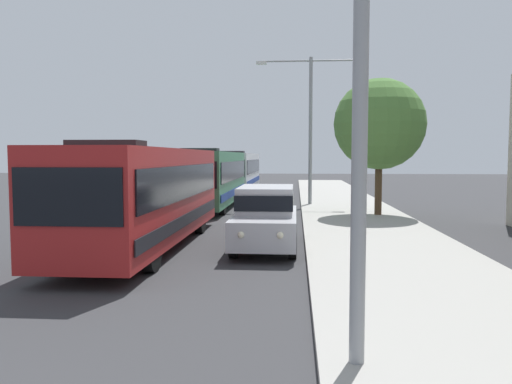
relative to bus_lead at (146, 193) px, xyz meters
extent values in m
cube|color=maroon|center=(0.00, 0.02, 0.01)|extent=(2.50, 10.70, 2.70)
cube|color=black|center=(1.27, 0.02, 0.36)|extent=(0.04, 9.84, 1.00)
cube|color=black|center=(-1.27, 0.02, 0.36)|extent=(0.04, 9.84, 1.00)
cube|color=black|center=(0.00, -5.35, 0.31)|extent=(2.30, 0.04, 1.20)
cube|color=black|center=(1.28, 0.02, -0.79)|extent=(0.03, 10.16, 0.36)
cube|color=black|center=(0.00, -3.19, 1.44)|extent=(1.75, 0.90, 0.16)
cylinder|color=black|center=(1.10, -3.30, -1.19)|extent=(0.28, 1.00, 1.00)
cylinder|color=black|center=(-1.10, -3.30, -1.19)|extent=(0.28, 1.00, 1.00)
cylinder|color=black|center=(1.10, 2.96, -1.19)|extent=(0.28, 1.00, 1.00)
cylinder|color=black|center=(-1.10, 2.96, -1.19)|extent=(0.28, 1.00, 1.00)
cube|color=#33724C|center=(0.00, 12.00, 0.01)|extent=(2.50, 10.63, 2.70)
cube|color=black|center=(1.27, 12.00, 0.36)|extent=(0.04, 9.78, 1.00)
cube|color=black|center=(-1.27, 12.00, 0.36)|extent=(0.04, 9.78, 1.00)
cube|color=black|center=(0.00, 6.67, 0.31)|extent=(2.30, 0.04, 1.20)
cube|color=navy|center=(1.28, 12.00, -0.79)|extent=(0.03, 10.10, 0.36)
cube|color=black|center=(0.00, 8.81, 1.44)|extent=(1.75, 0.90, 0.16)
cylinder|color=black|center=(1.10, 8.71, -1.19)|extent=(0.28, 1.00, 1.00)
cylinder|color=black|center=(-1.10, 8.71, -1.19)|extent=(0.28, 1.00, 1.00)
cylinder|color=black|center=(1.10, 14.93, -1.19)|extent=(0.28, 1.00, 1.00)
cylinder|color=black|center=(-1.10, 14.93, -1.19)|extent=(0.28, 1.00, 1.00)
cube|color=silver|center=(0.00, 24.64, 0.01)|extent=(2.50, 12.07, 2.70)
cube|color=black|center=(1.27, 24.64, 0.36)|extent=(0.04, 11.11, 1.00)
cube|color=black|center=(-1.27, 24.64, 0.36)|extent=(0.04, 11.11, 1.00)
cube|color=black|center=(0.00, 18.59, 0.31)|extent=(2.30, 0.04, 1.20)
cube|color=navy|center=(1.28, 24.64, -0.79)|extent=(0.03, 11.47, 0.36)
cube|color=black|center=(0.00, 21.02, 1.44)|extent=(1.75, 0.90, 0.16)
cylinder|color=black|center=(1.10, 20.90, -1.19)|extent=(0.28, 1.00, 1.00)
cylinder|color=black|center=(-1.10, 20.90, -1.19)|extent=(0.28, 1.00, 1.00)
cylinder|color=black|center=(1.10, 27.96, -1.19)|extent=(0.28, 1.00, 1.00)
cylinder|color=black|center=(-1.10, 27.96, -1.19)|extent=(0.28, 1.00, 1.00)
cube|color=#B7B7BC|center=(3.70, 0.07, -0.99)|extent=(1.84, 4.80, 0.80)
cube|color=#B7B7BC|center=(3.70, 0.22, -0.19)|extent=(1.62, 2.79, 0.80)
cube|color=black|center=(3.70, 0.22, -0.19)|extent=(1.66, 2.88, 0.44)
sphere|color=#F9EFCC|center=(3.19, -2.35, -0.89)|extent=(0.18, 0.18, 0.18)
sphere|color=#F9EFCC|center=(4.20, -2.35, -0.89)|extent=(0.18, 0.18, 0.18)
cylinder|color=black|center=(2.88, -1.42, -1.34)|extent=(0.22, 0.70, 0.70)
cylinder|color=black|center=(4.52, -1.42, -1.34)|extent=(0.22, 0.70, 0.70)
cylinder|color=black|center=(2.88, 1.56, -1.34)|extent=(0.22, 0.70, 0.70)
cylinder|color=black|center=(4.52, 1.56, -1.34)|extent=(0.22, 0.70, 0.70)
cylinder|color=gray|center=(5.40, -8.69, 2.82)|extent=(0.20, 0.20, 8.73)
cylinder|color=gray|center=(5.40, 13.17, 2.53)|extent=(0.20, 0.20, 8.13)
cylinder|color=gray|center=(4.03, 13.17, 6.39)|extent=(2.74, 0.10, 0.10)
cube|color=silver|center=(2.65, 13.17, 6.31)|extent=(0.56, 0.28, 0.16)
cylinder|color=gray|center=(6.77, 13.17, 6.39)|extent=(2.74, 0.10, 0.10)
cube|color=silver|center=(8.14, 13.17, 6.31)|extent=(0.56, 0.28, 0.16)
cylinder|color=#4C3823|center=(8.37, 8.20, -0.30)|extent=(0.32, 0.32, 2.48)
sphere|color=#4C7A38|center=(8.37, 8.20, 2.59)|extent=(4.13, 4.13, 4.13)
camera|label=1|loc=(4.60, -15.14, 1.13)|focal=35.30mm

